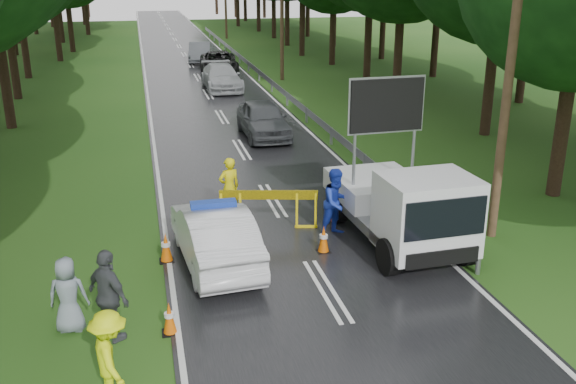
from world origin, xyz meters
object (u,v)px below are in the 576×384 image
object	(u,v)px
barrier	(269,200)
officer	(229,187)
queue_car_second	(221,77)
police_sedan	(215,235)
civilian	(337,202)
queue_car_fourth	(200,52)
work_truck	(403,205)
queue_car_first	(263,119)
queue_car_third	(219,63)

from	to	relation	value
barrier	officer	xyz separation A→B (m)	(-0.91, 1.15, 0.04)
officer	queue_car_second	size ratio (longest dim) A/B	0.35
police_sedan	barrier	size ratio (longest dim) A/B	1.72
police_sedan	queue_car_second	world-z (taller)	police_sedan
civilian	queue_car_fourth	xyz separation A→B (m)	(-0.24, 34.40, -0.19)
work_truck	police_sedan	bearing A→B (deg)	176.88
officer	queue_car_first	xyz separation A→B (m)	(2.69, 8.88, -0.12)
barrier	queue_car_third	world-z (taller)	queue_car_third
civilian	queue_car_first	world-z (taller)	civilian
officer	barrier	bearing A→B (deg)	110.36
police_sedan	civilian	world-z (taller)	civilian
police_sedan	officer	distance (m)	3.11
work_truck	queue_car_fourth	bearing A→B (deg)	90.04
police_sedan	queue_car_second	size ratio (longest dim) A/B	0.90
civilian	queue_car_fourth	size ratio (longest dim) A/B	0.41
work_truck	queue_car_third	distance (m)	29.47
civilian	queue_car_second	world-z (taller)	civilian
work_truck	queue_car_first	world-z (taller)	work_truck
barrier	officer	bearing A→B (deg)	141.81
barrier	queue_car_second	bearing A→B (deg)	99.26
police_sedan	queue_car_first	world-z (taller)	police_sedan
police_sedan	queue_car_first	distance (m)	12.38
work_truck	queue_car_second	distance (m)	23.50
civilian	officer	bearing A→B (deg)	117.54
queue_car_first	queue_car_second	world-z (taller)	queue_car_first
queue_car_second	queue_car_first	bearing A→B (deg)	-89.69
queue_car_fourth	civilian	bearing A→B (deg)	-81.93
work_truck	queue_car_first	bearing A→B (deg)	93.74
barrier	queue_car_third	xyz separation A→B (m)	(2.12, 27.55, -0.10)
queue_car_fourth	police_sedan	bearing A→B (deg)	-87.38
work_truck	queue_car_first	size ratio (longest dim) A/B	1.18
queue_car_first	queue_car_third	xyz separation A→B (m)	(0.34, 17.52, -0.02)
civilian	queue_car_first	distance (m)	10.88
queue_car_third	queue_car_fourth	world-z (taller)	same
queue_car_first	queue_car_second	size ratio (longest dim) A/B	0.89
barrier	queue_car_second	xyz separation A→B (m)	(1.51, 21.55, -0.11)
officer	queue_car_third	xyz separation A→B (m)	(3.03, 26.40, -0.14)
work_truck	officer	size ratio (longest dim) A/B	2.99
work_truck	queue_car_fourth	world-z (taller)	work_truck
officer	queue_car_second	xyz separation A→B (m)	(2.42, 20.40, -0.15)
barrier	queue_car_fourth	world-z (taller)	queue_car_fourth
queue_car_fourth	queue_car_second	bearing A→B (deg)	-81.96
officer	queue_car_fourth	bearing A→B (deg)	-112.32
barrier	officer	world-z (taller)	officer
queue_car_first	civilian	bearing A→B (deg)	-91.39
work_truck	queue_car_second	bearing A→B (deg)	91.25
civilian	queue_car_third	distance (m)	28.41
barrier	queue_car_third	size ratio (longest dim) A/B	0.49
queue_car_fourth	queue_car_first	bearing A→B (deg)	-81.48
barrier	queue_car_second	size ratio (longest dim) A/B	0.52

